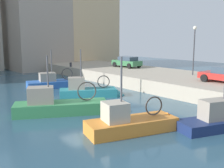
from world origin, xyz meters
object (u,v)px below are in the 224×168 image
at_px(fishing_boat_blue, 57,86).
at_px(parked_car_green, 127,62).
at_px(fishing_boat_orange, 136,129).
at_px(quay_streetlamp, 194,42).
at_px(fishing_boat_teal, 91,95).
at_px(fishing_boat_green, 65,111).
at_px(mooring_bollard_mid, 71,65).

bearing_deg(fishing_boat_blue, parked_car_green, 6.29).
xyz_separation_m(fishing_boat_orange, parked_car_green, (13.18, 15.55, 1.76)).
bearing_deg(fishing_boat_orange, quay_streetlamp, 24.10).
bearing_deg(fishing_boat_blue, fishing_boat_teal, -88.42).
distance_m(fishing_boat_green, fishing_boat_blue, 9.91).
bearing_deg(fishing_boat_green, fishing_boat_blue, 65.63).
relative_size(parked_car_green, mooring_bollard_mid, 7.12).
height_order(fishing_boat_blue, fishing_boat_teal, fishing_boat_teal).
distance_m(fishing_boat_orange, quay_streetlamp, 15.46).
xyz_separation_m(fishing_boat_green, parked_car_green, (14.44, 10.17, 1.74)).
xyz_separation_m(fishing_boat_teal, quay_streetlamp, (10.56, -2.54, 4.31)).
xyz_separation_m(fishing_boat_blue, parked_car_green, (10.35, 1.14, 1.77)).
bearing_deg(quay_streetlamp, parked_car_green, 92.21).
bearing_deg(parked_car_green, fishing_boat_green, -144.85).
bearing_deg(parked_car_green, fishing_boat_blue, -173.71).
bearing_deg(fishing_boat_teal, quay_streetlamp, -13.53).
distance_m(mooring_bollard_mid, quay_streetlamp, 15.77).
bearing_deg(fishing_boat_orange, fishing_boat_teal, 70.83).
xyz_separation_m(fishing_boat_orange, mooring_bollard_mid, (7.90, 20.48, 1.33)).
xyz_separation_m(fishing_boat_green, fishing_boat_blue, (4.09, 9.03, -0.03)).
distance_m(fishing_boat_blue, parked_car_green, 10.56).
bearing_deg(quay_streetlamp, mooring_bollard_mid, 111.40).
bearing_deg(fishing_boat_orange, fishing_boat_green, 103.15).
bearing_deg(mooring_bollard_mid, parked_car_green, -43.00).
bearing_deg(fishing_boat_orange, fishing_boat_blue, 78.89).
xyz_separation_m(fishing_boat_teal, parked_car_green, (10.19, 6.95, 1.75)).
relative_size(fishing_boat_orange, parked_car_green, 1.48).
distance_m(fishing_boat_green, mooring_bollard_mid, 17.70).
relative_size(fishing_boat_teal, quay_streetlamp, 1.15).
bearing_deg(fishing_boat_blue, fishing_boat_green, -114.37).
relative_size(fishing_boat_green, fishing_boat_orange, 1.17).
bearing_deg(fishing_boat_orange, mooring_bollard_mid, 68.91).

